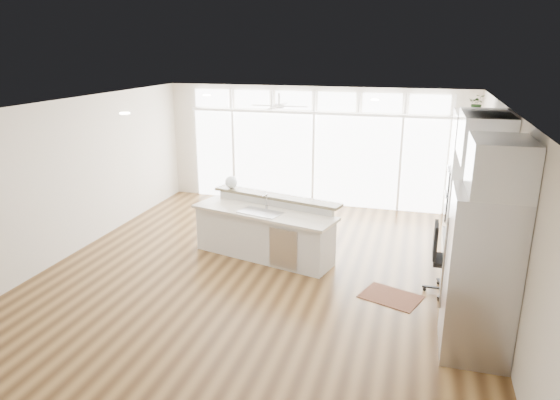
# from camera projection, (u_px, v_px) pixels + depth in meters

# --- Properties ---
(floor) EXTENTS (7.00, 8.00, 0.02)m
(floor) POSITION_uv_depth(u_px,v_px,m) (262.00, 274.00, 8.13)
(floor) COLOR #472E15
(floor) RESTS_ON ground
(ceiling) EXTENTS (7.00, 8.00, 0.02)m
(ceiling) POSITION_uv_depth(u_px,v_px,m) (260.00, 106.00, 7.33)
(ceiling) COLOR white
(ceiling) RESTS_ON wall_back
(wall_back) EXTENTS (7.00, 0.04, 2.70)m
(wall_back) POSITION_uv_depth(u_px,v_px,m) (314.00, 146.00, 11.41)
(wall_back) COLOR beige
(wall_back) RESTS_ON floor
(wall_front) EXTENTS (7.00, 0.04, 2.70)m
(wall_front) POSITION_uv_depth(u_px,v_px,m) (110.00, 327.00, 4.05)
(wall_front) COLOR beige
(wall_front) RESTS_ON floor
(wall_left) EXTENTS (0.04, 8.00, 2.70)m
(wall_left) POSITION_uv_depth(u_px,v_px,m) (69.00, 178.00, 8.64)
(wall_left) COLOR beige
(wall_left) RESTS_ON floor
(wall_right) EXTENTS (0.04, 8.00, 2.70)m
(wall_right) POSITION_uv_depth(u_px,v_px,m) (504.00, 213.00, 6.82)
(wall_right) COLOR beige
(wall_right) RESTS_ON floor
(glass_wall) EXTENTS (5.80, 0.06, 2.08)m
(glass_wall) POSITION_uv_depth(u_px,v_px,m) (314.00, 160.00, 11.44)
(glass_wall) COLOR white
(glass_wall) RESTS_ON wall_back
(transom_row) EXTENTS (5.90, 0.06, 0.40)m
(transom_row) POSITION_uv_depth(u_px,v_px,m) (315.00, 101.00, 11.05)
(transom_row) COLOR white
(transom_row) RESTS_ON wall_back
(desk_window) EXTENTS (0.04, 0.85, 0.85)m
(desk_window) POSITION_uv_depth(u_px,v_px,m) (500.00, 193.00, 7.05)
(desk_window) COLOR white
(desk_window) RESTS_ON wall_right
(ceiling_fan) EXTENTS (1.16, 1.16, 0.32)m
(ceiling_fan) POSITION_uv_depth(u_px,v_px,m) (279.00, 101.00, 10.10)
(ceiling_fan) COLOR white
(ceiling_fan) RESTS_ON ceiling
(recessed_lights) EXTENTS (3.40, 3.00, 0.02)m
(recessed_lights) POSITION_uv_depth(u_px,v_px,m) (264.00, 106.00, 7.52)
(recessed_lights) COLOR white
(recessed_lights) RESTS_ON ceiling
(oven_cabinet) EXTENTS (0.64, 1.20, 2.50)m
(oven_cabinet) POSITION_uv_depth(u_px,v_px,m) (468.00, 185.00, 8.59)
(oven_cabinet) COLOR silver
(oven_cabinet) RESTS_ON floor
(desk_nook) EXTENTS (0.72, 1.30, 0.76)m
(desk_nook) POSITION_uv_depth(u_px,v_px,m) (466.00, 266.00, 7.48)
(desk_nook) COLOR silver
(desk_nook) RESTS_ON floor
(upper_cabinets) EXTENTS (0.64, 1.30, 0.64)m
(upper_cabinets) POSITION_uv_depth(u_px,v_px,m) (485.00, 136.00, 6.89)
(upper_cabinets) COLOR silver
(upper_cabinets) RESTS_ON wall_right
(refrigerator) EXTENTS (0.76, 0.90, 2.00)m
(refrigerator) POSITION_uv_depth(u_px,v_px,m) (480.00, 275.00, 5.79)
(refrigerator) COLOR #AFAFB4
(refrigerator) RESTS_ON floor
(fridge_cabinet) EXTENTS (0.64, 0.90, 0.60)m
(fridge_cabinet) POSITION_uv_depth(u_px,v_px,m) (500.00, 166.00, 5.39)
(fridge_cabinet) COLOR silver
(fridge_cabinet) RESTS_ON wall_right
(framed_photos) EXTENTS (0.06, 0.22, 0.80)m
(framed_photos) POSITION_uv_depth(u_px,v_px,m) (493.00, 192.00, 7.67)
(framed_photos) COLOR black
(framed_photos) RESTS_ON wall_right
(kitchen_island) EXTENTS (2.73, 1.58, 1.02)m
(kitchen_island) POSITION_uv_depth(u_px,v_px,m) (264.00, 229.00, 8.62)
(kitchen_island) COLOR silver
(kitchen_island) RESTS_ON floor
(rug) EXTENTS (0.99, 0.85, 0.01)m
(rug) POSITION_uv_depth(u_px,v_px,m) (391.00, 297.00, 7.35)
(rug) COLOR #3D1D13
(rug) RESTS_ON floor
(office_chair) EXTENTS (0.56, 0.52, 1.08)m
(office_chair) POSITION_uv_depth(u_px,v_px,m) (449.00, 260.00, 7.30)
(office_chair) COLOR black
(office_chair) RESTS_ON floor
(fishbowl) EXTENTS (0.28, 0.28, 0.23)m
(fishbowl) POSITION_uv_depth(u_px,v_px,m) (231.00, 182.00, 9.23)
(fishbowl) COLOR white
(fishbowl) RESTS_ON kitchen_island
(monitor) EXTENTS (0.11, 0.52, 0.43)m
(monitor) POSITION_uv_depth(u_px,v_px,m) (465.00, 228.00, 7.33)
(monitor) COLOR black
(monitor) RESTS_ON desk_nook
(keyboard) EXTENTS (0.16, 0.33, 0.02)m
(keyboard) POSITION_uv_depth(u_px,v_px,m) (451.00, 241.00, 7.43)
(keyboard) COLOR silver
(keyboard) RESTS_ON desk_nook
(potted_plant) EXTENTS (0.29, 0.32, 0.23)m
(potted_plant) POSITION_uv_depth(u_px,v_px,m) (477.00, 105.00, 8.19)
(potted_plant) COLOR #2A4E21
(potted_plant) RESTS_ON oven_cabinet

